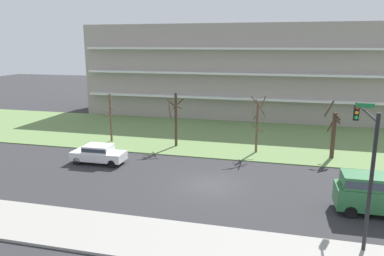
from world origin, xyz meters
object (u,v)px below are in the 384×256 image
at_px(sedan_white_near_left, 99,153).
at_px(van_green_center_left, 383,192).
at_px(tree_far_left, 110,118).
at_px(tree_right, 333,132).
at_px(tree_left, 176,118).
at_px(tree_center, 257,124).
at_px(traffic_signal_mast, 366,149).

xyz_separation_m(sedan_white_near_left, van_green_center_left, (20.51, -4.50, 0.52)).
bearing_deg(tree_far_left, tree_right, -0.98).
relative_size(tree_left, tree_center, 0.98).
bearing_deg(van_green_center_left, tree_right, 97.81).
bearing_deg(tree_center, traffic_signal_mast, -65.03).
bearing_deg(sedan_white_near_left, tree_right, -162.86).
bearing_deg(van_green_center_left, sedan_white_near_left, 166.68).
distance_m(tree_far_left, van_green_center_left, 25.12).
relative_size(tree_center, traffic_signal_mast, 0.79).
bearing_deg(tree_left, tree_right, -1.34).
xyz_separation_m(tree_left, tree_right, (14.13, -0.33, -0.53)).
bearing_deg(tree_far_left, tree_center, -1.25).
height_order(sedan_white_near_left, van_green_center_left, van_green_center_left).
bearing_deg(tree_center, van_green_center_left, -52.91).
bearing_deg(tree_center, tree_right, -0.37).
bearing_deg(van_green_center_left, traffic_signal_mast, -123.30).
bearing_deg(sedan_white_near_left, tree_center, -154.51).
bearing_deg(tree_right, tree_left, 178.66).
distance_m(tree_far_left, sedan_white_near_left, 6.99).
relative_size(tree_center, tree_right, 1.07).
xyz_separation_m(tree_far_left, tree_right, (20.93, -0.36, -0.20)).
bearing_deg(sedan_white_near_left, traffic_signal_mast, 157.86).
xyz_separation_m(tree_left, traffic_signal_mast, (13.98, -13.76, 1.77)).
xyz_separation_m(tree_center, tree_right, (6.42, -0.04, -0.37)).
height_order(tree_left, van_green_center_left, tree_left).
height_order(tree_far_left, sedan_white_near_left, tree_far_left).
xyz_separation_m(tree_far_left, van_green_center_left, (22.56, -10.97, -1.14)).
height_order(tree_center, tree_right, tree_center).
distance_m(tree_far_left, tree_right, 20.93).
relative_size(tree_right, van_green_center_left, 0.95).
distance_m(tree_center, sedan_white_near_left, 14.01).
relative_size(tree_left, sedan_white_near_left, 1.18).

